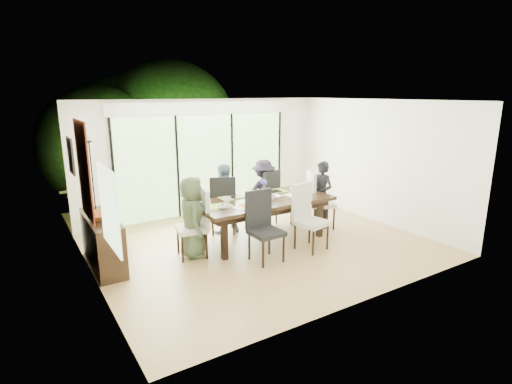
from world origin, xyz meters
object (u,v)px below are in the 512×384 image
chair_far_right (263,197)px  cup_a (227,200)px  vase (264,195)px  person_right_end (321,195)px  chair_left_end (191,223)px  chair_near_right (312,218)px  cup_b (272,197)px  cup_c (293,190)px  sideboard (103,242)px  chair_far_left (222,203)px  person_far_left (223,199)px  person_left_end (192,217)px  laptop (227,206)px  table_top (263,201)px  chair_right_end (322,199)px  chair_near_left (266,227)px  person_far_right (263,192)px  bowl (101,216)px

chair_far_right → cup_a: size_ratio=8.87×
chair_far_right → vase: 0.99m
person_right_end → chair_left_end: bearing=-98.7°
chair_near_right → cup_b: chair_near_right is taller
chair_far_right → cup_c: chair_far_right is taller
person_right_end → sideboard: size_ratio=0.95×
chair_left_end → chair_far_left: (1.05, 0.85, 0.00)m
person_far_left → chair_far_right: bearing=-175.5°
person_left_end → cup_b: person_left_end is taller
cup_b → chair_near_right: bearing=-65.6°
chair_far_left → laptop: 1.06m
table_top → chair_far_right: size_ratio=2.18×
cup_b → cup_c: size_ratio=0.81×
chair_far_left → person_left_end: size_ratio=0.85×
chair_right_end → chair_far_left: 2.13m
laptop → cup_b: 1.00m
chair_far_left → chair_far_right: 1.00m
chair_right_end → laptop: size_ratio=3.33×
chair_right_end → cup_b: 1.38m
sideboard → person_left_end: bearing=-15.5°
person_left_end → vase: (1.53, 0.05, 0.18)m
chair_near_left → person_far_left: (0.05, 1.70, 0.11)m
chair_left_end → cup_c: bearing=104.0°
person_far_right → cup_b: size_ratio=12.90×
chair_right_end → cup_a: bearing=109.6°
chair_far_left → person_far_right: 1.01m
chair_near_right → cup_b: size_ratio=11.00×
chair_right_end → cup_a: size_ratio=8.87×
cup_a → cup_c: (1.50, -0.05, 0.00)m
chair_far_left → cup_b: bearing=146.5°
cup_a → chair_right_end: bearing=-3.9°
chair_right_end → chair_far_right: 1.27m
table_top → cup_a: size_ratio=19.35×
chair_near_right → person_far_right: 1.70m
cup_b → person_right_end: bearing=4.3°
person_right_end → person_far_right: (-0.93, 0.83, 0.00)m
person_right_end → cup_c: (-0.68, 0.10, 0.17)m
table_top → laptop: bearing=-173.3°
person_left_end → bowl: bearing=93.0°
person_far_right → cup_a: person_far_right is taller
cup_a → cup_c: size_ratio=1.00×
chair_far_left → cup_c: (1.25, -0.75, 0.28)m
laptop → person_far_left: bearing=20.6°
chair_far_right → bowl: bearing=-8.5°
chair_near_left → cup_c: 1.65m
chair_near_left → person_far_right: bearing=57.1°
laptop → person_right_end: bearing=-43.6°
chair_left_end → chair_far_right: size_ratio=1.00×
person_far_left → person_far_right: size_ratio=1.00×
person_far_right → sideboard: size_ratio=0.95×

